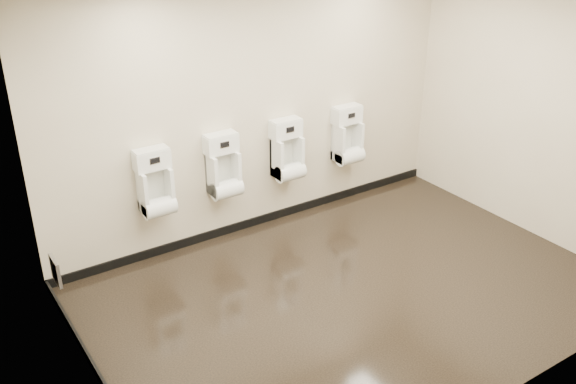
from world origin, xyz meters
name	(u,v)px	position (x,y,z in m)	size (l,w,h in m)	color
ground	(353,293)	(0.00, 0.00, 0.00)	(5.00, 3.50, 0.00)	black
ceiling	(368,1)	(0.00, 0.00, 2.80)	(5.00, 3.50, 0.00)	silver
back_wall	(258,110)	(0.00, 1.75, 1.40)	(5.00, 0.02, 2.80)	beige
front_wall	(522,246)	(0.00, -1.75, 1.40)	(5.00, 0.02, 2.80)	beige
left_wall	(80,240)	(-2.50, 0.00, 1.40)	(0.02, 3.50, 2.80)	beige
right_wall	(539,113)	(2.50, 0.00, 1.40)	(0.02, 3.50, 2.80)	beige
tile_overlay_left	(81,240)	(-2.50, 0.00, 1.40)	(0.01, 3.50, 2.80)	white
skirting_back	(261,219)	(0.00, 1.74, 0.05)	(5.00, 0.02, 0.10)	black
access_panel	(55,271)	(-2.48, 1.20, 0.50)	(0.04, 0.25, 0.25)	#9E9EA3
urinal_0	(156,188)	(-1.31, 1.63, 0.85)	(0.37, 0.28, 0.69)	silver
urinal_1	(224,171)	(-0.52, 1.63, 0.85)	(0.37, 0.28, 0.69)	silver
urinal_2	(288,154)	(0.30, 1.63, 0.85)	(0.37, 0.28, 0.69)	silver
urinal_3	(348,139)	(1.18, 1.63, 0.85)	(0.37, 0.28, 0.69)	silver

